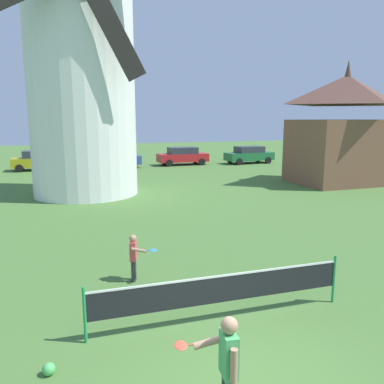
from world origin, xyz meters
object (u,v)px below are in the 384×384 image
windmill (80,51)px  parked_car_green (249,155)px  player_far (134,255)px  parked_car_blue (113,158)px  chapel (344,131)px  stray_ball (49,369)px  parked_car_red (183,156)px  tennis_net (222,289)px  parked_car_mustard (38,160)px  player_near (227,364)px

windmill → parked_car_green: 19.62m
player_far → parked_car_blue: (2.14, 23.56, 0.12)m
parked_car_blue → chapel: size_ratio=0.59×
stray_ball → parked_car_green: bearing=58.3°
parked_car_blue → parked_car_red: 6.15m
chapel → windmill: bearing=176.1°
tennis_net → parked_car_mustard: bearing=100.9°
stray_ball → chapel: bearing=40.6°
tennis_net → player_far: (-1.36, 2.54, 0.01)m
tennis_net → stray_ball: (-3.32, -0.78, -0.58)m
windmill → tennis_net: windmill is taller
stray_ball → player_near: bearing=-36.9°
player_far → parked_car_red: parked_car_red is taller
parked_car_red → parked_car_blue: bearing=-176.6°
player_far → parked_car_blue: 23.66m
stray_ball → windmill: bearing=84.9°
player_near → parked_car_green: bearing=63.7°
windmill → stray_ball: size_ratio=74.04×
windmill → stray_ball: 17.49m
windmill → tennis_net: 16.59m
parked_car_green → windmill: bearing=-144.3°
parked_car_blue → chapel: bearing=-42.9°
chapel → tennis_net: bearing=-134.8°
tennis_net → player_far: size_ratio=4.47×
stray_ball → parked_car_blue: 27.20m
tennis_net → chapel: (13.84, 13.94, 2.59)m
parked_car_mustard → parked_car_green: bearing=-2.1°
windmill → player_far: bearing=-87.5°
player_near → parked_car_blue: (1.74, 28.65, -0.06)m
chapel → stray_ball: bearing=-139.4°
tennis_net → parked_car_green: size_ratio=1.19×
windmill → stray_ball: windmill is taller
windmill → parked_car_green: size_ratio=3.38×
parked_car_blue → chapel: chapel is taller
parked_car_blue → parked_car_red: same height
stray_ball → parked_car_green: size_ratio=0.05×
stray_ball → parked_car_red: parked_car_red is taller
player_near → parked_car_red: 30.07m
player_near → parked_car_red: (7.87, 29.02, -0.06)m
parked_car_green → chapel: 12.10m
parked_car_mustard → parked_car_green: same height
player_near → stray_ball: 3.05m
parked_car_blue → parked_car_green: size_ratio=0.99×
player_far → chapel: (15.20, 11.41, 2.59)m
player_near → parked_car_mustard: (-4.13, 29.00, -0.06)m
parked_car_blue → parked_car_mustard: bearing=176.6°
player_far → parked_car_green: parked_car_green is taller
windmill → chapel: 16.34m
windmill → player_far: (0.55, -12.47, -6.79)m
stray_ball → parked_car_red: bearing=69.4°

